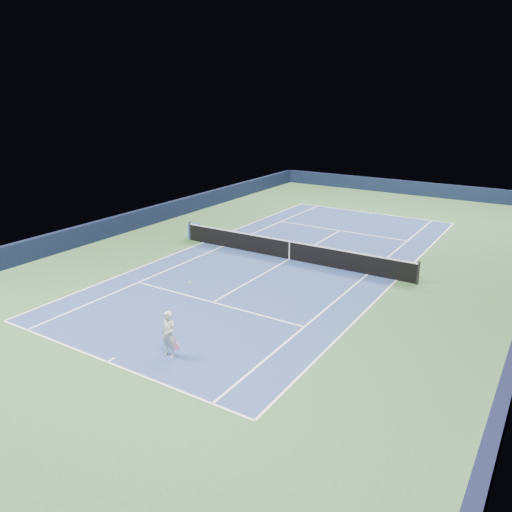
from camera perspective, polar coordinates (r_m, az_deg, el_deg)
The scene contains 18 objects.
ground at distance 25.21m, azimuth 3.82°, elevation -0.38°, with size 40.00×40.00×0.00m, color #31552E.
wall_far at distance 43.06m, azimuth 16.70°, elevation 7.52°, with size 22.00×0.35×1.10m, color #101932.
wall_left at distance 31.45m, azimuth -13.78°, elevation 3.97°, with size 0.35×40.00×1.10m, color black.
court_surface at distance 25.21m, azimuth 3.82°, elevation -0.37°, with size 10.97×23.77×0.01m, color navy.
baseline_far at distance 35.73m, azimuth 13.03°, elevation 4.83°, with size 10.97×0.08×0.00m, color white.
baseline_near at distance 16.64m, azimuth -16.64°, elevation -11.52°, with size 10.97×0.08×0.00m, color white.
sideline_doubles_right at distance 23.27m, azimuth 15.77°, elevation -2.66°, with size 0.08×23.77×0.00m, color white.
sideline_doubles_left at distance 28.10m, azimuth -6.04°, elevation 1.56°, with size 0.08×23.77×0.00m, color white.
sideline_singles_right at distance 23.65m, azimuth 12.61°, elevation -2.06°, with size 0.08×23.77×0.00m, color white.
sideline_singles_left at distance 27.30m, azimuth -3.78°, elevation 1.12°, with size 0.08×23.77×0.00m, color white.
service_line_far at distance 30.75m, azimuth 9.56°, elevation 2.89°, with size 8.23×0.08×0.00m, color white.
service_line_near at distance 20.18m, azimuth -4.96°, elevation -5.29°, with size 8.23×0.08×0.00m, color white.
center_service_line at distance 25.21m, azimuth 3.82°, elevation -0.36°, with size 0.08×12.80×0.00m, color white.
center_mark_far at distance 35.59m, azimuth 12.95°, elevation 4.79°, with size 0.08×0.30×0.00m, color white.
center_mark_near at distance 16.72m, azimuth -16.26°, elevation -11.32°, with size 0.08×0.30×0.00m, color white.
tennis_net at distance 25.06m, azimuth 3.84°, elevation 0.72°, with size 12.90×0.10×1.07m.
sponsor_cube at distance 28.80m, azimuth -7.06°, elevation 2.82°, with size 0.60×0.55×0.87m.
tennis_player at distance 16.17m, azimuth -9.93°, elevation -8.80°, with size 0.74×1.23×2.24m.
Camera 1 is at (11.31, -21.04, 8.08)m, focal length 35.00 mm.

